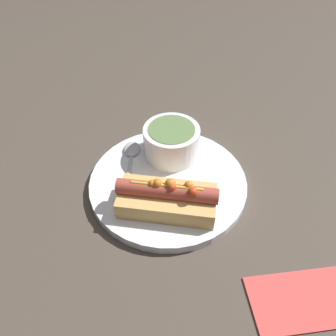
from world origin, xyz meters
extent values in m
plane|color=#4C4238|center=(0.00, 0.00, 0.00)|extent=(4.00, 4.00, 0.00)
cylinder|color=white|center=(0.00, 0.00, 0.01)|extent=(0.27, 0.27, 0.02)
cube|color=#DBAD60|center=(0.02, -0.06, 0.03)|extent=(0.16, 0.09, 0.03)
cylinder|color=#B24738|center=(0.02, -0.06, 0.05)|extent=(0.16, 0.05, 0.02)
sphere|color=#C63F1E|center=(0.02, -0.06, 0.07)|extent=(0.01, 0.01, 0.01)
sphere|color=#C63F1E|center=(0.05, -0.06, 0.07)|extent=(0.01, 0.01, 0.01)
sphere|color=orange|center=(0.02, -0.05, 0.07)|extent=(0.02, 0.02, 0.02)
sphere|color=orange|center=(0.05, -0.05, 0.07)|extent=(0.01, 0.01, 0.01)
sphere|color=orange|center=(-0.01, -0.06, 0.07)|extent=(0.01, 0.01, 0.01)
sphere|color=orange|center=(0.00, -0.06, 0.07)|extent=(0.02, 0.02, 0.02)
cylinder|color=gold|center=(0.02, -0.06, 0.07)|extent=(0.11, 0.02, 0.01)
cylinder|color=white|center=(-0.01, 0.07, 0.04)|extent=(0.10, 0.10, 0.06)
cylinder|color=#66844C|center=(-0.01, 0.07, 0.07)|extent=(0.08, 0.08, 0.01)
cube|color=#B7B7BC|center=(-0.06, -0.03, 0.02)|extent=(0.04, 0.13, 0.00)
ellipsoid|color=#B7B7BC|center=(-0.09, 0.05, 0.02)|extent=(0.04, 0.05, 0.01)
cube|color=#E04C47|center=(0.23, -0.14, 0.00)|extent=(0.16, 0.13, 0.01)
camera|label=1|loc=(0.11, -0.37, 0.43)|focal=35.00mm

